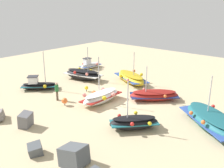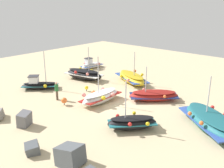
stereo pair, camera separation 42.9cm
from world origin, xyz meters
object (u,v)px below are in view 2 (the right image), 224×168
Objects in this scene: fishing_boat_0 at (210,121)px; fishing_boat_7 at (92,65)px; fishing_boat_5 at (132,78)px; fishing_boat_4 at (132,122)px; mooring_buoy_1 at (64,100)px; fishing_boat_1 at (84,74)px; fishing_boat_2 at (154,95)px; person_walking at (57,90)px; mooring_buoy_0 at (87,88)px; fishing_boat_6 at (101,97)px; fishing_boat_3 at (39,85)px.

fishing_boat_7 is (17.68, -6.02, -0.14)m from fishing_boat_0.
fishing_boat_4 is at bearing 152.76° from fishing_boat_5.
fishing_boat_1 is at bearing -55.40° from mooring_buoy_1.
fishing_boat_2 is 8.44m from person_walking.
fishing_boat_5 is at bearing -163.17° from fishing_boat_1.
fishing_boat_2 reaches higher than mooring_buoy_0.
fishing_boat_0 is 8.89m from fishing_boat_6.
fishing_boat_5 reaches higher than person_walking.
fishing_boat_7 is 8.76m from mooring_buoy_0.
mooring_buoy_0 is at bearing 109.94° from fishing_boat_4.
fishing_boat_1 is 0.94× the size of fishing_boat_5.
mooring_buoy_0 is (2.97, -1.13, -0.18)m from fishing_boat_6.
fishing_boat_3 is 2.35× the size of person_walking.
fishing_boat_4 is at bearing -115.67° from fishing_boat_2.
fishing_boat_6 is 6.14× the size of mooring_buoy_1.
fishing_boat_2 is 5.68m from fishing_boat_4.
fishing_boat_7 reaches higher than mooring_buoy_1.
fishing_boat_7 is 1.96× the size of person_walking.
mooring_buoy_1 is (6.71, 0.46, -0.06)m from fishing_boat_4.
fishing_boat_1 is 1.14× the size of fishing_boat_6.
mooring_buoy_1 is at bearing 107.34° from mooring_buoy_0.
fishing_boat_3 reaches higher than fishing_boat_0.
fishing_boat_1 is at bearing -38.93° from mooring_buoy_0.
mooring_buoy_1 reaches higher than mooring_buoy_0.
fishing_boat_1 is at bearing -145.93° from fishing_boat_3.
fishing_boat_0 reaches higher than fishing_boat_7.
fishing_boat_1 is 1.47× the size of fishing_boat_7.
fishing_boat_0 reaches higher than fishing_boat_5.
fishing_boat_5 reaches higher than fishing_boat_7.
fishing_boat_5 is 7.66m from fishing_boat_7.
fishing_boat_6 reaches higher than fishing_boat_2.
fishing_boat_5 is (-4.62, -2.54, -0.06)m from fishing_boat_1.
fishing_boat_5 is at bearing 82.90° from fishing_boat_7.
fishing_boat_1 is 5.27m from fishing_boat_5.
fishing_boat_1 is (14.77, -2.06, 0.02)m from fishing_boat_0.
fishing_boat_2 is 5.26m from fishing_boat_5.
mooring_buoy_0 is at bearing 129.04° from fishing_boat_1.
fishing_boat_3 reaches higher than fishing_boat_7.
fishing_boat_5 is (6.25, -8.12, 0.05)m from fishing_boat_4.
person_walking is at bearing -14.18° from mooring_buoy_1.
person_walking reaches higher than fishing_boat_7.
fishing_boat_4 reaches higher than mooring_buoy_1.
fishing_boat_4 is at bearing 158.29° from mooring_buoy_0.
fishing_boat_0 is 8.32× the size of mooring_buoy_1.
person_walking is 2.43× the size of mooring_buoy_1.
fishing_boat_0 reaches higher than mooring_buoy_0.
fishing_boat_6 is 3.18m from mooring_buoy_0.
fishing_boat_0 is 14.92m from fishing_boat_1.
mooring_buoy_1 is (4.96, 5.86, -0.03)m from fishing_boat_2.
fishing_boat_3 is at bearing 68.00° from fishing_boat_1.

